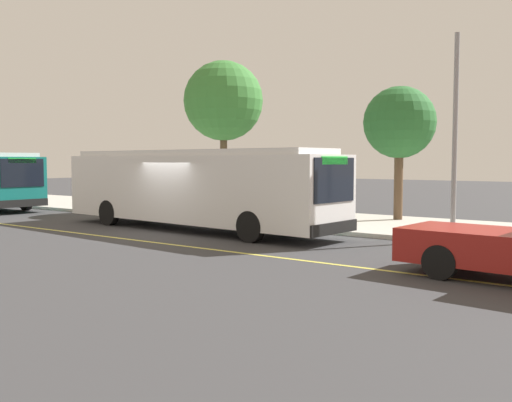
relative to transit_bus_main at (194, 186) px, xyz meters
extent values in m
plane|color=#38383A|center=(-0.20, -1.01, -1.62)|extent=(120.00, 120.00, 0.00)
cube|color=#B7B2A8|center=(-0.20, 4.99, -1.54)|extent=(44.00, 6.40, 0.15)
cube|color=#E0D64C|center=(-0.20, -3.21, -1.61)|extent=(36.00, 0.14, 0.01)
cube|color=white|center=(-0.02, -0.01, -0.07)|extent=(12.35, 3.36, 2.40)
cube|color=silver|center=(-0.02, -0.01, 1.23)|extent=(11.36, 3.04, 0.20)
cube|color=black|center=(6.09, -0.41, 0.36)|extent=(0.18, 2.17, 1.34)
cube|color=black|center=(0.07, 1.28, 0.22)|extent=(10.72, 0.75, 1.06)
cube|color=#197259|center=(0.07, 1.28, -1.05)|extent=(11.57, 0.80, 0.28)
cube|color=#26D83F|center=(6.09, -0.41, 0.95)|extent=(0.12, 1.40, 0.24)
cube|color=black|center=(6.10, -0.42, -1.09)|extent=(0.25, 2.50, 0.36)
cylinder|color=black|center=(3.84, 0.89, -1.12)|extent=(1.02, 0.35, 1.00)
cylinder|color=black|center=(3.68, -1.41, -1.12)|extent=(1.02, 0.35, 1.00)
cylinder|color=black|center=(-3.59, 1.39, -1.12)|extent=(1.02, 0.35, 1.00)
cylinder|color=black|center=(-3.75, -0.92, -1.12)|extent=(1.02, 0.35, 1.00)
cube|color=black|center=(-10.83, -0.29, 0.36)|extent=(0.16, 2.17, 1.34)
cube|color=#26D83F|center=(-10.83, -0.29, 0.95)|extent=(0.11, 1.40, 0.24)
cube|color=black|center=(-10.82, -0.29, -1.09)|extent=(0.21, 2.50, 0.36)
cylinder|color=black|center=(-12.69, 0.96, -1.12)|extent=(1.01, 0.33, 1.00)
cylinder|color=black|center=(10.46, -1.66, -1.24)|extent=(0.77, 0.29, 0.76)
cylinder|color=black|center=(10.34, -3.45, -1.24)|extent=(0.77, 0.29, 0.76)
cylinder|color=#333338|center=(0.99, 5.49, -0.27)|extent=(0.10, 0.10, 2.40)
cylinder|color=#333338|center=(0.99, 4.19, -0.27)|extent=(0.10, 0.10, 2.40)
cylinder|color=#333338|center=(-1.61, 5.49, -0.27)|extent=(0.10, 0.10, 2.40)
cylinder|color=#333338|center=(-1.61, 4.19, -0.27)|extent=(0.10, 0.10, 2.40)
cube|color=#333338|center=(-0.31, 4.84, 0.97)|extent=(2.90, 1.60, 0.08)
cube|color=#4C606B|center=(-0.31, 5.49, -0.27)|extent=(2.47, 0.04, 2.16)
cube|color=navy|center=(-1.61, 4.84, -0.32)|extent=(0.06, 1.11, 1.82)
cube|color=brown|center=(-0.32, 5.09, -1.02)|extent=(1.60, 0.44, 0.06)
cube|color=brown|center=(-0.32, 5.33, -0.74)|extent=(1.60, 0.05, 0.44)
cube|color=#333338|center=(-1.04, 5.09, -1.24)|extent=(0.08, 0.40, 0.45)
cube|color=#333338|center=(0.40, 5.09, -1.24)|extent=(0.08, 0.40, 0.45)
cylinder|color=#333338|center=(2.65, 2.37, -0.07)|extent=(0.07, 0.07, 2.80)
cube|color=white|center=(2.65, 2.35, 1.03)|extent=(0.44, 0.03, 0.56)
cube|color=red|center=(2.65, 2.34, 1.03)|extent=(0.40, 0.01, 0.16)
cylinder|color=#282D47|center=(2.59, 3.56, -1.04)|extent=(0.14, 0.14, 0.85)
cylinder|color=#282D47|center=(2.59, 3.38, -1.04)|extent=(0.14, 0.14, 0.85)
cube|color=red|center=(2.59, 3.47, -0.31)|extent=(0.24, 0.40, 0.62)
sphere|color=tan|center=(2.59, 3.47, 0.11)|extent=(0.22, 0.22, 0.22)
cylinder|color=brown|center=(-4.15, 6.69, 0.49)|extent=(0.36, 0.36, 3.92)
sphere|color=#387A33|center=(-4.15, 6.69, 3.95)|extent=(3.99, 3.99, 3.99)
cylinder|color=brown|center=(5.18, 6.66, -0.03)|extent=(0.36, 0.36, 2.87)
sphere|color=#28662D|center=(5.18, 6.66, 2.50)|extent=(2.92, 2.92, 2.92)
cylinder|color=gray|center=(8.66, 2.70, 1.73)|extent=(0.16, 0.16, 6.40)
camera|label=1|loc=(14.39, -15.58, 0.94)|focal=40.08mm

